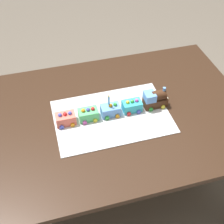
% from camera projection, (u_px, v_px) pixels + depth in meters
% --- Properties ---
extents(ground_plane, '(8.00, 8.00, 0.00)m').
position_uv_depth(ground_plane, '(118.00, 186.00, 2.12)').
color(ground_plane, '#6B6054').
extents(dining_table, '(1.40, 1.00, 0.74)m').
position_uv_depth(dining_table, '(120.00, 126.00, 1.67)').
color(dining_table, '#382316').
rests_on(dining_table, ground).
extents(cake_board, '(0.60, 0.40, 0.00)m').
position_uv_depth(cake_board, '(112.00, 116.00, 1.58)').
color(cake_board, silver).
rests_on(cake_board, dining_table).
extents(cake_locomotive, '(0.14, 0.08, 0.12)m').
position_uv_depth(cake_locomotive, '(155.00, 99.00, 1.60)').
color(cake_locomotive, '#472816').
rests_on(cake_locomotive, cake_board).
extents(cake_car_flatbed_turquoise, '(0.10, 0.08, 0.07)m').
position_uv_depth(cake_car_flatbed_turquoise, '(132.00, 106.00, 1.59)').
color(cake_car_flatbed_turquoise, '#38B7C6').
rests_on(cake_car_flatbed_turquoise, cake_board).
extents(cake_car_hopper_sky_blue, '(0.10, 0.08, 0.07)m').
position_uv_depth(cake_car_hopper_sky_blue, '(111.00, 110.00, 1.57)').
color(cake_car_hopper_sky_blue, '#669EEA').
rests_on(cake_car_hopper_sky_blue, cake_board).
extents(cake_car_tanker_mint_green, '(0.10, 0.08, 0.07)m').
position_uv_depth(cake_car_tanker_mint_green, '(88.00, 114.00, 1.54)').
color(cake_car_tanker_mint_green, '#59CC7A').
rests_on(cake_car_tanker_mint_green, cake_board).
extents(cake_car_caboose_coral, '(0.10, 0.08, 0.07)m').
position_uv_depth(cake_car_caboose_coral, '(66.00, 119.00, 1.52)').
color(cake_car_caboose_coral, '#F27260').
rests_on(cake_car_caboose_coral, cake_board).
extents(birthday_candle, '(0.01, 0.01, 0.07)m').
position_uv_depth(birthday_candle, '(109.00, 100.00, 1.51)').
color(birthday_candle, '#4CA5E5').
rests_on(birthday_candle, cake_car_hopper_sky_blue).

